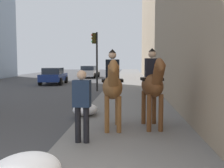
# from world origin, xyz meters

# --- Properties ---
(mounted_horse_near) EXTENTS (2.15, 0.70, 2.24)m
(mounted_horse_near) POSITION_xyz_m (4.10, -1.24, 1.35)
(mounted_horse_near) COLOR brown
(mounted_horse_near) RESTS_ON sidewalk_slab
(mounted_horse_far) EXTENTS (2.15, 0.73, 2.28)m
(mounted_horse_far) POSITION_xyz_m (4.28, -2.36, 1.38)
(mounted_horse_far) COLOR brown
(mounted_horse_far) RESTS_ON sidewalk_slab
(pedestrian_greeting) EXTENTS (0.28, 0.41, 1.70)m
(pedestrian_greeting) POSITION_xyz_m (2.80, -0.61, 1.10)
(pedestrian_greeting) COLOR black
(pedestrian_greeting) RESTS_ON sidewalk_slab
(car_near_lane) EXTENTS (4.49, 2.13, 1.44)m
(car_near_lane) POSITION_xyz_m (28.89, 3.15, 0.76)
(car_near_lane) COLOR silver
(car_near_lane) RESTS_ON ground
(car_mid_lane) EXTENTS (3.95, 2.05, 1.44)m
(car_mid_lane) POSITION_xyz_m (19.53, 4.89, 0.74)
(car_mid_lane) COLOR navy
(car_mid_lane) RESTS_ON ground
(traffic_light_near_curb) EXTENTS (0.20, 0.44, 3.93)m
(traffic_light_near_curb) POSITION_xyz_m (14.55, 0.56, 2.63)
(traffic_light_near_curb) COLOR black
(traffic_light_near_curb) RESTS_ON ground
(snow_pile_far) EXTENTS (1.14, 0.88, 0.39)m
(snow_pile_far) POSITION_xyz_m (5.98, -0.15, 0.32)
(snow_pile_far) COLOR white
(snow_pile_far) RESTS_ON sidewalk_slab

